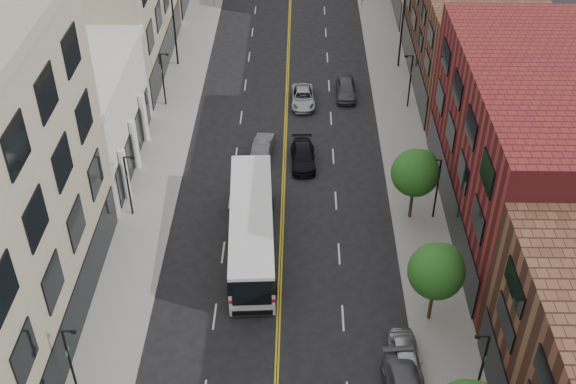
# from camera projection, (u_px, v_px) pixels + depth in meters

# --- Properties ---
(sidewalk_left) EXTENTS (4.00, 110.00, 0.15)m
(sidewalk_left) POSITION_uv_depth(u_px,v_px,m) (169.00, 134.00, 61.78)
(sidewalk_left) COLOR gray
(sidewalk_left) RESTS_ON ground
(sidewalk_right) EXTENTS (4.00, 110.00, 0.15)m
(sidewalk_right) POSITION_uv_depth(u_px,v_px,m) (402.00, 136.00, 61.51)
(sidewalk_right) COLOR gray
(sidewalk_right) RESTS_ON ground
(bldg_l_white) EXTENTS (10.00, 14.00, 8.00)m
(bldg_l_white) POSITION_uv_depth(u_px,v_px,m) (67.00, 118.00, 56.31)
(bldg_l_white) COLOR silver
(bldg_l_white) RESTS_ON ground
(bldg_r_mid) EXTENTS (10.00, 22.00, 12.00)m
(bldg_r_mid) POSITION_uv_depth(u_px,v_px,m) (531.00, 151.00, 49.06)
(bldg_r_mid) COLOR maroon
(bldg_r_mid) RESTS_ON ground
(bldg_r_far_a) EXTENTS (10.00, 20.00, 10.00)m
(bldg_r_far_a) POSITION_uv_depth(u_px,v_px,m) (471.00, 34.00, 66.46)
(bldg_r_far_a) COLOR #553022
(bldg_r_far_a) RESTS_ON ground
(tree_r_2) EXTENTS (3.40, 3.40, 5.59)m
(tree_r_2) POSITION_uv_depth(u_px,v_px,m) (438.00, 269.00, 42.35)
(tree_r_2) COLOR black
(tree_r_2) RESTS_ON sidewalk_right
(tree_r_3) EXTENTS (3.40, 3.40, 5.59)m
(tree_r_3) POSITION_uv_depth(u_px,v_px,m) (416.00, 171.00, 50.34)
(tree_r_3) COLOR black
(tree_r_3) RESTS_ON sidewalk_right
(lamp_l_1) EXTENTS (0.81, 0.55, 5.05)m
(lamp_l_1) POSITION_uv_depth(u_px,v_px,m) (70.00, 359.00, 38.46)
(lamp_l_1) COLOR black
(lamp_l_1) RESTS_ON sidewalk_left
(lamp_l_2) EXTENTS (0.81, 0.55, 5.05)m
(lamp_l_2) POSITION_uv_depth(u_px,v_px,m) (128.00, 182.00, 51.25)
(lamp_l_2) COLOR black
(lamp_l_2) RESTS_ON sidewalk_left
(lamp_l_3) EXTENTS (0.81, 0.55, 5.05)m
(lamp_l_3) POSITION_uv_depth(u_px,v_px,m) (163.00, 76.00, 64.05)
(lamp_l_3) COLOR black
(lamp_l_3) RESTS_ON sidewalk_left
(lamp_r_1) EXTENTS (0.81, 0.55, 5.05)m
(lamp_r_1) POSITION_uv_depth(u_px,v_px,m) (482.00, 364.00, 38.17)
(lamp_r_1) COLOR black
(lamp_r_1) RESTS_ON sidewalk_right
(lamp_r_2) EXTENTS (0.81, 0.55, 5.05)m
(lamp_r_2) POSITION_uv_depth(u_px,v_px,m) (437.00, 185.00, 50.96)
(lamp_r_2) COLOR black
(lamp_r_2) RESTS_ON sidewalk_right
(lamp_r_3) EXTENTS (0.81, 0.55, 5.05)m
(lamp_r_3) POSITION_uv_depth(u_px,v_px,m) (410.00, 78.00, 63.76)
(lamp_r_3) COLOR black
(lamp_r_3) RESTS_ON sidewalk_right
(signal_mast_left) EXTENTS (4.49, 0.18, 7.20)m
(signal_mast_left) POSITION_uv_depth(u_px,v_px,m) (181.00, 22.00, 69.43)
(signal_mast_left) COLOR black
(signal_mast_left) RESTS_ON sidewalk_left
(signal_mast_right) EXTENTS (4.49, 0.18, 7.20)m
(signal_mast_right) POSITION_uv_depth(u_px,v_px,m) (395.00, 23.00, 69.16)
(signal_mast_right) COLOR black
(signal_mast_right) RESTS_ON sidewalk_right
(city_bus) EXTENTS (3.76, 13.32, 3.39)m
(city_bus) POSITION_uv_depth(u_px,v_px,m) (252.00, 227.00, 48.87)
(city_bus) COLOR silver
(city_bus) RESTS_ON ground
(car_parked_far) EXTENTS (1.88, 4.33, 1.45)m
(car_parked_far) POSITION_uv_depth(u_px,v_px,m) (406.00, 359.00, 41.33)
(car_parked_far) COLOR silver
(car_parked_far) RESTS_ON ground
(car_lane_behind) EXTENTS (1.87, 4.30, 1.38)m
(car_lane_behind) POSITION_uv_depth(u_px,v_px,m) (263.00, 146.00, 59.16)
(car_lane_behind) COLOR #56575C
(car_lane_behind) RESTS_ON ground
(car_lane_a) EXTENTS (2.13, 4.82, 1.37)m
(car_lane_a) POSITION_uv_depth(u_px,v_px,m) (303.00, 156.00, 57.98)
(car_lane_a) COLOR black
(car_lane_a) RESTS_ON ground
(car_lane_b) EXTENTS (2.33, 4.79, 1.31)m
(car_lane_b) POSITION_uv_depth(u_px,v_px,m) (303.00, 97.00, 65.72)
(car_lane_b) COLOR #A1A4A8
(car_lane_b) RESTS_ON ground
(car_lane_c) EXTENTS (1.82, 4.46, 1.52)m
(car_lane_c) POSITION_uv_depth(u_px,v_px,m) (346.00, 89.00, 66.76)
(car_lane_c) COLOR #434347
(car_lane_c) RESTS_ON ground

